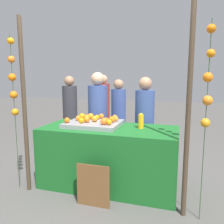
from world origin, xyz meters
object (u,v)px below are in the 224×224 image
object	(u,v)px
chalkboard_sign	(93,186)
vendor_left	(98,123)
juice_bottle	(141,121)
stall_counter	(109,157)
orange_1	(109,122)
orange_0	(87,117)
vendor_right	(144,128)

from	to	relation	value
chalkboard_sign	vendor_left	world-z (taller)	vendor_left
juice_bottle	chalkboard_sign	xyz separation A→B (m)	(-0.46, -0.67, -0.70)
stall_counter	orange_1	bearing A→B (deg)	-71.35
stall_counter	orange_1	world-z (taller)	orange_1
vendor_left	orange_0	bearing A→B (deg)	-89.33
juice_bottle	orange_1	bearing A→B (deg)	-156.24
orange_1	chalkboard_sign	distance (m)	0.85
orange_1	juice_bottle	xyz separation A→B (m)	(0.41, 0.18, 0.00)
orange_0	juice_bottle	xyz separation A→B (m)	(0.83, -0.06, -0.00)
orange_0	orange_1	xyz separation A→B (m)	(0.43, -0.24, -0.00)
orange_1	vendor_left	bearing A→B (deg)	120.56
juice_bottle	vendor_left	world-z (taller)	vendor_left
orange_1	vendor_left	world-z (taller)	vendor_left
chalkboard_sign	vendor_left	bearing A→B (deg)	107.47
orange_0	juice_bottle	bearing A→B (deg)	-3.86
orange_0	orange_1	world-z (taller)	orange_0
orange_1	juice_bottle	distance (m)	0.44
stall_counter	orange_0	size ratio (longest dim) A/B	22.78
juice_bottle	chalkboard_sign	bearing A→B (deg)	-124.35
juice_bottle	chalkboard_sign	world-z (taller)	juice_bottle
chalkboard_sign	orange_1	bearing A→B (deg)	84.22
stall_counter	vendor_right	distance (m)	0.84
orange_0	vendor_right	distance (m)	0.99
orange_0	vendor_left	size ratio (longest dim) A/B	0.05
orange_0	vendor_right	size ratio (longest dim) A/B	0.05
orange_0	vendor_right	xyz separation A→B (m)	(0.80, 0.54, -0.23)
orange_1	vendor_right	size ratio (longest dim) A/B	0.05
stall_counter	vendor_right	world-z (taller)	vendor_right
stall_counter	vendor_right	bearing A→B (deg)	59.21
orange_0	juice_bottle	size ratio (longest dim) A/B	0.40
chalkboard_sign	juice_bottle	bearing A→B (deg)	55.65
orange_0	chalkboard_sign	size ratio (longest dim) A/B	0.15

